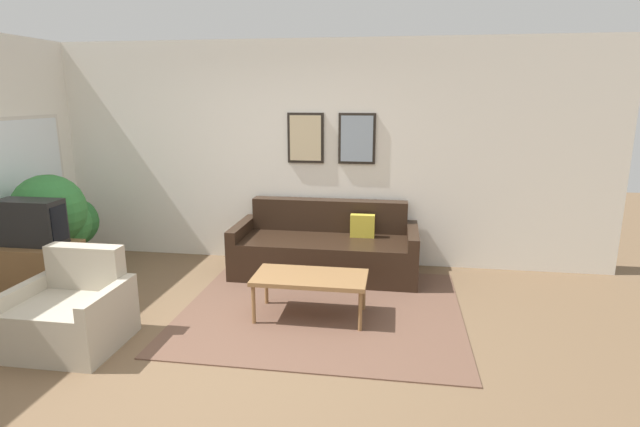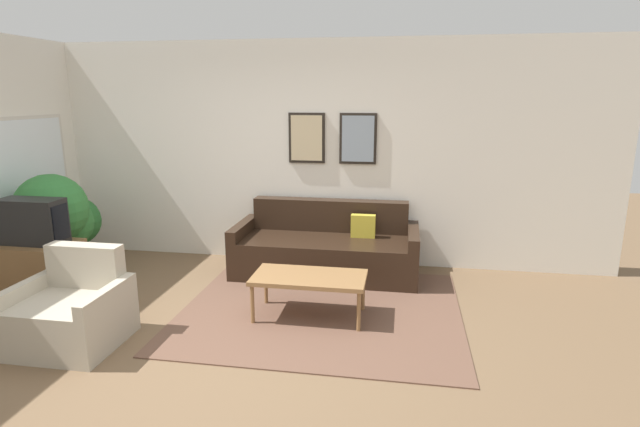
# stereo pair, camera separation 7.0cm
# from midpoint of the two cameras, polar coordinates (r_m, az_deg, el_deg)

# --- Properties ---
(ground_plane) EXTENTS (16.00, 16.00, 0.00)m
(ground_plane) POSITION_cam_midpoint_polar(r_m,az_deg,el_deg) (4.32, -12.61, -15.34)
(ground_plane) COLOR brown
(area_rug) EXTENTS (2.68, 2.33, 0.01)m
(area_rug) POSITION_cam_midpoint_polar(r_m,az_deg,el_deg) (4.98, -0.16, -10.90)
(area_rug) COLOR brown
(area_rug) RESTS_ON ground_plane
(wall_back) EXTENTS (8.00, 0.09, 2.70)m
(wall_back) POSITION_cam_midpoint_polar(r_m,az_deg,el_deg) (6.21, -4.83, 6.85)
(wall_back) COLOR white
(wall_back) RESTS_ON ground_plane
(couch) EXTENTS (2.11, 0.90, 0.83)m
(couch) POSITION_cam_midpoint_polar(r_m,az_deg,el_deg) (5.86, 0.35, -4.12)
(couch) COLOR black
(couch) RESTS_ON ground_plane
(coffee_table) EXTENTS (1.05, 0.54, 0.42)m
(coffee_table) POSITION_cam_midpoint_polar(r_m,az_deg,el_deg) (4.69, -1.55, -7.52)
(coffee_table) COLOR olive
(coffee_table) RESTS_ON ground_plane
(tv_stand) EXTENTS (0.81, 0.51, 0.60)m
(tv_stand) POSITION_cam_midpoint_polar(r_m,az_deg,el_deg) (5.87, -29.91, -5.86)
(tv_stand) COLOR brown
(tv_stand) RESTS_ON ground_plane
(tv) EXTENTS (0.64, 0.28, 0.46)m
(tv) POSITION_cam_midpoint_polar(r_m,az_deg,el_deg) (5.73, -30.49, -0.87)
(tv) COLOR black
(tv) RESTS_ON tv_stand
(armchair) EXTENTS (0.85, 0.76, 0.79)m
(armchair) POSITION_cam_midpoint_polar(r_m,az_deg,el_deg) (4.75, -26.95, -10.24)
(armchair) COLOR #B2A893
(armchair) RESTS_ON ground_plane
(potted_plant_tall) EXTENTS (0.78, 0.78, 1.22)m
(potted_plant_tall) POSITION_cam_midpoint_polar(r_m,az_deg,el_deg) (6.21, -28.82, 0.00)
(potted_plant_tall) COLOR beige
(potted_plant_tall) RESTS_ON ground_plane
(potted_plant_by_window) EXTENTS (0.58, 0.58, 0.87)m
(potted_plant_by_window) POSITION_cam_midpoint_polar(r_m,az_deg,el_deg) (6.67, -26.64, -1.06)
(potted_plant_by_window) COLOR beige
(potted_plant_by_window) RESTS_ON ground_plane
(potted_plant_small) EXTENTS (0.61, 0.61, 0.92)m
(potted_plant_small) POSITION_cam_midpoint_polar(r_m,az_deg,el_deg) (6.45, -27.50, -1.34)
(potted_plant_small) COLOR #383D42
(potted_plant_small) RESTS_ON ground_plane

